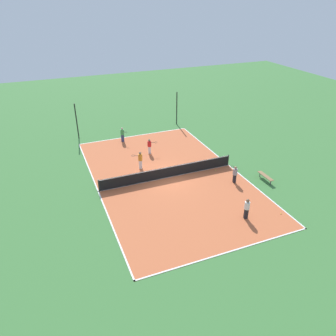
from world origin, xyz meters
TOP-DOWN VIEW (x-y plane):
  - ground_plane at (0.00, 0.00)m, footprint 80.00×80.00m
  - court_surface at (0.00, 0.00)m, footprint 11.77×19.25m
  - tennis_net at (0.00, 0.00)m, footprint 11.57×0.10m
  - bench at (7.18, -3.44)m, footprint 0.36×1.71m
  - player_far_green at (-1.54, 8.58)m, footprint 0.69×0.99m
  - player_center_orange at (-1.64, 2.34)m, footprint 0.98×0.70m
  - player_far_white at (2.80, -7.16)m, footprint 0.44×0.44m
  - player_baseline_gray at (4.66, -2.76)m, footprint 0.52×0.98m
  - player_coach_red at (0.10, 4.89)m, footprint 0.99×0.61m
  - tennis_ball_midcourt at (5.35, -7.69)m, footprint 0.07×0.07m
  - tennis_ball_far_baseline at (4.26, -0.46)m, footprint 0.07×0.07m
  - fence_post_back_left at (-5.61, 11.16)m, footprint 0.12×0.12m
  - fence_post_back_right at (5.61, 11.16)m, footprint 0.12×0.12m

SIDE VIEW (x-z plane):
  - ground_plane at x=0.00m, z-range 0.00..0.00m
  - court_surface at x=0.00m, z-range 0.00..0.02m
  - tennis_ball_midcourt at x=5.35m, z-range 0.02..0.09m
  - tennis_ball_far_baseline at x=4.26m, z-range 0.02..0.09m
  - bench at x=7.18m, z-range 0.17..0.62m
  - tennis_net at x=0.00m, z-range 0.03..1.05m
  - player_baseline_gray at x=4.66m, z-range 0.12..1.57m
  - player_coach_red at x=0.10m, z-range 0.12..1.60m
  - player_far_green at x=-1.54m, z-range 0.13..1.66m
  - player_far_white at x=2.80m, z-range 0.12..1.67m
  - player_center_orange at x=-1.64m, z-range 0.14..1.75m
  - fence_post_back_left at x=-5.61m, z-range 0.00..3.78m
  - fence_post_back_right at x=5.61m, z-range 0.00..3.78m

